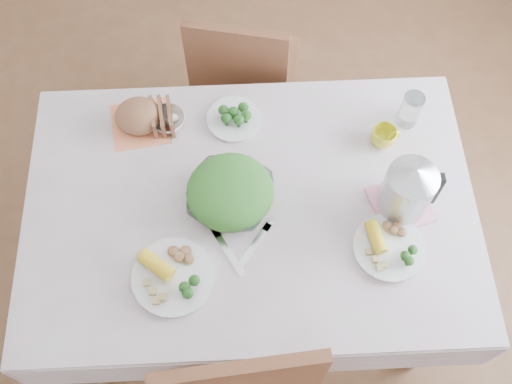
{
  "coord_description": "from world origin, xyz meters",
  "views": [
    {
      "loc": [
        -0.02,
        -0.86,
        2.55
      ],
      "look_at": [
        0.02,
        0.02,
        0.82
      ],
      "focal_mm": 42.0,
      "sensor_mm": 36.0,
      "label": 1
    }
  ],
  "objects_px": {
    "dinner_plate_right": "(389,248)",
    "dining_table": "(251,249)",
    "dinner_plate_left": "(174,277)",
    "salad_bowl": "(231,196)",
    "chair_far": "(246,70)",
    "yellow_mug": "(383,137)",
    "electric_kettle": "(408,189)"
  },
  "relations": [
    {
      "from": "chair_far",
      "to": "dinner_plate_left",
      "type": "height_order",
      "value": "chair_far"
    },
    {
      "from": "dining_table",
      "to": "dinner_plate_left",
      "type": "xyz_separation_m",
      "value": [
        -0.25,
        -0.24,
        0.4
      ]
    },
    {
      "from": "dinner_plate_left",
      "to": "yellow_mug",
      "type": "bearing_deg",
      "value": 32.99
    },
    {
      "from": "dinner_plate_right",
      "to": "electric_kettle",
      "type": "xyz_separation_m",
      "value": [
        0.06,
        0.15,
        0.11
      ]
    },
    {
      "from": "dinner_plate_right",
      "to": "dining_table",
      "type": "bearing_deg",
      "value": 158.13
    },
    {
      "from": "salad_bowl",
      "to": "dinner_plate_left",
      "type": "relative_size",
      "value": 1.03
    },
    {
      "from": "dining_table",
      "to": "dinner_plate_right",
      "type": "distance_m",
      "value": 0.62
    },
    {
      "from": "dinner_plate_left",
      "to": "dinner_plate_right",
      "type": "bearing_deg",
      "value": 5.56
    },
    {
      "from": "yellow_mug",
      "to": "electric_kettle",
      "type": "xyz_separation_m",
      "value": [
        0.03,
        -0.25,
        0.09
      ]
    },
    {
      "from": "dinner_plate_right",
      "to": "yellow_mug",
      "type": "relative_size",
      "value": 2.59
    },
    {
      "from": "yellow_mug",
      "to": "chair_far",
      "type": "bearing_deg",
      "value": 128.47
    },
    {
      "from": "dining_table",
      "to": "electric_kettle",
      "type": "relative_size",
      "value": 6.2
    },
    {
      "from": "dinner_plate_right",
      "to": "electric_kettle",
      "type": "relative_size",
      "value": 1.03
    },
    {
      "from": "chair_far",
      "to": "yellow_mug",
      "type": "height_order",
      "value": "chair_far"
    },
    {
      "from": "dinner_plate_right",
      "to": "yellow_mug",
      "type": "xyz_separation_m",
      "value": [
        0.03,
        0.4,
        0.02
      ]
    },
    {
      "from": "dinner_plate_right",
      "to": "salad_bowl",
      "type": "bearing_deg",
      "value": 158.5
    },
    {
      "from": "chair_far",
      "to": "yellow_mug",
      "type": "relative_size",
      "value": 10.23
    },
    {
      "from": "salad_bowl",
      "to": "dinner_plate_right",
      "type": "bearing_deg",
      "value": -21.5
    },
    {
      "from": "yellow_mug",
      "to": "electric_kettle",
      "type": "distance_m",
      "value": 0.26
    },
    {
      "from": "chair_far",
      "to": "electric_kettle",
      "type": "distance_m",
      "value": 1.04
    },
    {
      "from": "electric_kettle",
      "to": "dining_table",
      "type": "bearing_deg",
      "value": -162.28
    },
    {
      "from": "dining_table",
      "to": "salad_bowl",
      "type": "bearing_deg",
      "value": 161.08
    },
    {
      "from": "chair_far",
      "to": "salad_bowl",
      "type": "distance_m",
      "value": 0.85
    },
    {
      "from": "chair_far",
      "to": "yellow_mug",
      "type": "bearing_deg",
      "value": 141.1
    },
    {
      "from": "electric_kettle",
      "to": "yellow_mug",
      "type": "bearing_deg",
      "value": 116.32
    },
    {
      "from": "chair_far",
      "to": "dinner_plate_right",
      "type": "distance_m",
      "value": 1.11
    },
    {
      "from": "salad_bowl",
      "to": "yellow_mug",
      "type": "relative_size",
      "value": 2.98
    },
    {
      "from": "dinner_plate_left",
      "to": "electric_kettle",
      "type": "height_order",
      "value": "electric_kettle"
    },
    {
      "from": "dinner_plate_left",
      "to": "salad_bowl",
      "type": "bearing_deg",
      "value": 54.83
    },
    {
      "from": "chair_far",
      "to": "salad_bowl",
      "type": "relative_size",
      "value": 3.43
    },
    {
      "from": "dining_table",
      "to": "chair_far",
      "type": "bearing_deg",
      "value": 88.99
    },
    {
      "from": "dining_table",
      "to": "chair_far",
      "type": "xyz_separation_m",
      "value": [
        0.01,
        0.8,
        0.09
      ]
    }
  ]
}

